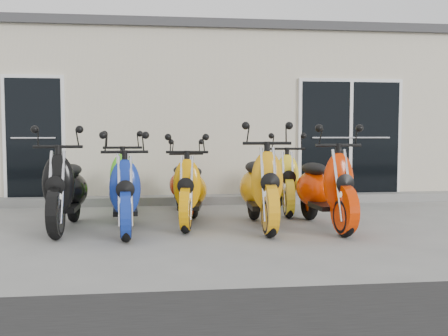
{
  "coord_description": "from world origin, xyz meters",
  "views": [
    {
      "loc": [
        -0.88,
        -6.99,
        1.28
      ],
      "look_at": [
        0.0,
        0.6,
        0.75
      ],
      "focal_mm": 40.0,
      "sensor_mm": 36.0,
      "label": 1
    }
  ],
  "objects_px": {
    "scooter_front_orange_a": "(190,179)",
    "scooter_back_yellow": "(283,172)",
    "scooter_front_blue": "(125,182)",
    "scooter_front_black": "(65,178)",
    "scooter_back_red": "(184,176)",
    "scooter_front_red": "(325,176)",
    "scooter_front_orange_b": "(261,175)",
    "scooter_back_green": "(124,173)"
  },
  "relations": [
    {
      "from": "scooter_front_orange_a",
      "to": "scooter_back_red",
      "type": "distance_m",
      "value": 1.06
    },
    {
      "from": "scooter_front_orange_a",
      "to": "scooter_back_yellow",
      "type": "xyz_separation_m",
      "value": [
        1.56,
        0.99,
        0.0
      ]
    },
    {
      "from": "scooter_front_orange_b",
      "to": "scooter_front_black",
      "type": "bearing_deg",
      "value": 177.68
    },
    {
      "from": "scooter_back_green",
      "to": "scooter_back_red",
      "type": "bearing_deg",
      "value": 3.25
    },
    {
      "from": "scooter_front_blue",
      "to": "scooter_front_orange_b",
      "type": "distance_m",
      "value": 1.81
    },
    {
      "from": "scooter_back_red",
      "to": "scooter_front_orange_a",
      "type": "bearing_deg",
      "value": -91.6
    },
    {
      "from": "scooter_front_black",
      "to": "scooter_back_red",
      "type": "bearing_deg",
      "value": 36.5
    },
    {
      "from": "scooter_front_black",
      "to": "scooter_front_orange_b",
      "type": "relative_size",
      "value": 0.97
    },
    {
      "from": "scooter_front_black",
      "to": "scooter_front_orange_a",
      "type": "xyz_separation_m",
      "value": [
        1.66,
        0.16,
        -0.05
      ]
    },
    {
      "from": "scooter_front_orange_b",
      "to": "scooter_back_yellow",
      "type": "distance_m",
      "value": 1.45
    },
    {
      "from": "scooter_front_blue",
      "to": "scooter_back_green",
      "type": "distance_m",
      "value": 1.38
    },
    {
      "from": "scooter_front_blue",
      "to": "scooter_back_red",
      "type": "xyz_separation_m",
      "value": [
        0.81,
        1.46,
        -0.05
      ]
    },
    {
      "from": "scooter_front_blue",
      "to": "scooter_back_green",
      "type": "bearing_deg",
      "value": 89.95
    },
    {
      "from": "scooter_front_black",
      "to": "scooter_front_orange_a",
      "type": "distance_m",
      "value": 1.67
    },
    {
      "from": "scooter_front_black",
      "to": "scooter_front_orange_a",
      "type": "bearing_deg",
      "value": 4.76
    },
    {
      "from": "scooter_front_orange_b",
      "to": "scooter_back_red",
      "type": "distance_m",
      "value": 1.7
    },
    {
      "from": "scooter_front_blue",
      "to": "scooter_front_red",
      "type": "xyz_separation_m",
      "value": [
        2.67,
        0.0,
        0.05
      ]
    },
    {
      "from": "scooter_front_blue",
      "to": "scooter_back_red",
      "type": "height_order",
      "value": "scooter_front_blue"
    },
    {
      "from": "scooter_front_orange_a",
      "to": "scooter_front_orange_b",
      "type": "height_order",
      "value": "scooter_front_orange_b"
    },
    {
      "from": "scooter_front_red",
      "to": "scooter_back_green",
      "type": "relative_size",
      "value": 1.06
    },
    {
      "from": "scooter_front_blue",
      "to": "scooter_back_yellow",
      "type": "bearing_deg",
      "value": 24.96
    },
    {
      "from": "scooter_back_green",
      "to": "scooter_back_yellow",
      "type": "distance_m",
      "value": 2.54
    },
    {
      "from": "scooter_front_blue",
      "to": "scooter_front_red",
      "type": "bearing_deg",
      "value": -4.95
    },
    {
      "from": "scooter_back_yellow",
      "to": "scooter_back_red",
      "type": "bearing_deg",
      "value": -176.79
    },
    {
      "from": "scooter_front_blue",
      "to": "scooter_front_orange_b",
      "type": "relative_size",
      "value": 0.91
    },
    {
      "from": "scooter_front_orange_b",
      "to": "scooter_front_red",
      "type": "height_order",
      "value": "scooter_front_orange_b"
    },
    {
      "from": "scooter_front_blue",
      "to": "scooter_back_green",
      "type": "height_order",
      "value": "scooter_back_green"
    },
    {
      "from": "scooter_back_red",
      "to": "scooter_back_green",
      "type": "bearing_deg",
      "value": -179.31
    },
    {
      "from": "scooter_front_black",
      "to": "scooter_front_orange_a",
      "type": "relative_size",
      "value": 1.08
    },
    {
      "from": "scooter_front_red",
      "to": "scooter_back_green",
      "type": "xyz_separation_m",
      "value": [
        -2.79,
        1.37,
        -0.04
      ]
    },
    {
      "from": "scooter_front_blue",
      "to": "scooter_back_red",
      "type": "relative_size",
      "value": 1.09
    },
    {
      "from": "scooter_front_orange_a",
      "to": "scooter_back_yellow",
      "type": "bearing_deg",
      "value": 40.65
    },
    {
      "from": "scooter_front_black",
      "to": "scooter_back_yellow",
      "type": "bearing_deg",
      "value": 19.05
    },
    {
      "from": "scooter_back_yellow",
      "to": "scooter_front_orange_b",
      "type": "bearing_deg",
      "value": -110.0
    },
    {
      "from": "scooter_front_blue",
      "to": "scooter_back_yellow",
      "type": "relative_size",
      "value": 1.01
    },
    {
      "from": "scooter_back_green",
      "to": "scooter_back_red",
      "type": "xyz_separation_m",
      "value": [
        0.93,
        0.09,
        -0.06
      ]
    },
    {
      "from": "scooter_back_red",
      "to": "scooter_back_yellow",
      "type": "relative_size",
      "value": 0.93
    },
    {
      "from": "scooter_front_black",
      "to": "scooter_front_blue",
      "type": "height_order",
      "value": "scooter_front_black"
    },
    {
      "from": "scooter_front_black",
      "to": "scooter_back_red",
      "type": "relative_size",
      "value": 1.15
    },
    {
      "from": "scooter_front_black",
      "to": "scooter_back_green",
      "type": "bearing_deg",
      "value": 58.45
    },
    {
      "from": "scooter_front_black",
      "to": "scooter_front_red",
      "type": "distance_m",
      "value": 3.47
    },
    {
      "from": "scooter_front_orange_b",
      "to": "scooter_back_green",
      "type": "bearing_deg",
      "value": 147.41
    }
  ]
}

